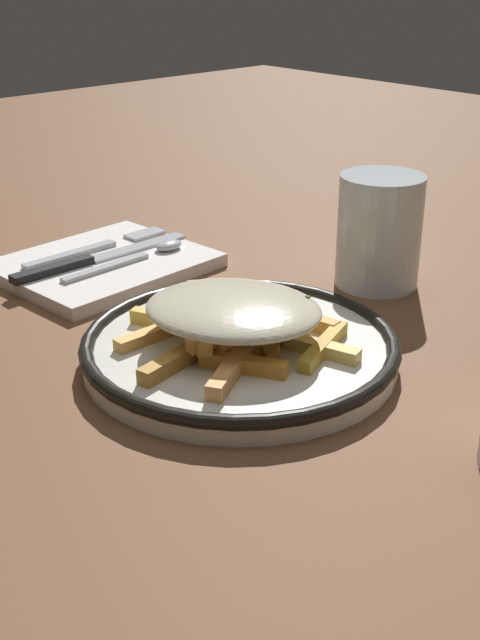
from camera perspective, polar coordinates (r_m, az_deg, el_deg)
name	(u,v)px	position (r m, az deg, el deg)	size (l,w,h in m)	color
ground_plane	(240,361)	(0.68, 0.00, -2.88)	(2.60, 2.60, 0.00)	brown
plate	(240,348)	(0.67, 0.00, -1.95)	(0.26, 0.26, 0.02)	white
fries_heap	(234,318)	(0.66, -0.42, 0.17)	(0.20, 0.18, 0.04)	#CC8A43
napkin	(103,265)	(0.88, -9.42, 3.79)	(0.17, 0.20, 0.01)	white
fork	(97,247)	(0.90, -9.83, 4.98)	(0.02, 0.18, 0.00)	silver
knife	(87,260)	(0.86, -10.49, 4.08)	(0.02, 0.21, 0.01)	black
spoon	(145,254)	(0.87, -6.59, 4.58)	(0.02, 0.15, 0.01)	silver
water_glass	(379,231)	(0.83, 9.59, 6.08)	(0.08, 0.08, 0.11)	silver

